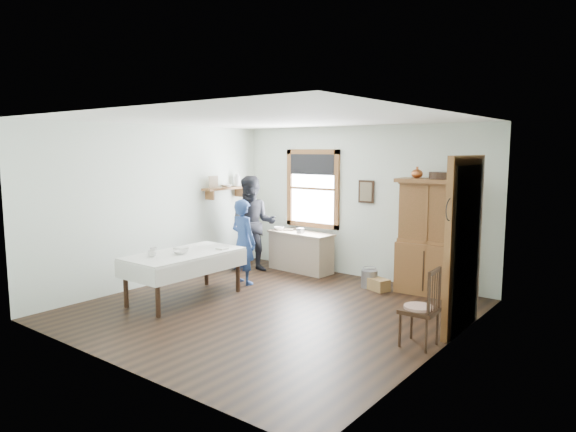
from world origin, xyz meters
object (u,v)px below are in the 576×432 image
Objects in this scene: china_hutch at (430,237)px; wicker_basket at (379,284)px; pail at (369,279)px; figure_dark at (253,227)px; woman_blue at (243,245)px; work_counter at (301,252)px; dining_table at (185,276)px; spindle_chair at (419,307)px.

wicker_basket is at bearing -160.00° from china_hutch.
pail is at bearing -169.09° from china_hutch.
pail is at bearing -27.15° from figure_dark.
figure_dark is (-2.31, -0.31, 0.69)m from pail.
woman_blue reaches higher than wicker_basket.
work_counter is 1.86m from wicker_basket.
woman_blue reaches higher than pail.
pail is 0.22× the size of woman_blue.
china_hutch is 1.00× the size of dining_table.
spindle_chair is 3.64m from woman_blue.
china_hutch reaches higher than spindle_chair.
china_hutch is at bearing -25.06° from figure_dark.
pail is 0.88× the size of wicker_basket.
figure_dark is (-4.01, 1.62, 0.36)m from spindle_chair.
figure_dark is (-3.24, -0.55, -0.08)m from china_hutch.
china_hutch is 3.89m from dining_table.
china_hutch is 3.08m from woman_blue.
dining_table is at bearing -133.21° from wicker_basket.
pail is (-1.71, 1.93, -0.33)m from spindle_chair.
dining_table reaches higher than pail.
pail is at bearing -4.20° from work_counter.
woman_blue reaches higher than work_counter.
wicker_basket is (2.13, 2.27, -0.27)m from dining_table.
work_counter is 0.96× the size of woman_blue.
china_hutch is 1.14m from wicker_basket.
woman_blue is (0.09, 1.24, 0.31)m from dining_table.
china_hutch reaches higher than wicker_basket.
spindle_chair is (3.62, 0.41, 0.11)m from dining_table.
work_counter is 0.78× the size of figure_dark.
pail reaches higher than wicker_basket.
spindle_chair is at bearing -74.28° from china_hutch.
spindle_chair is at bearing 173.38° from woman_blue.
pail is (-0.93, -0.25, -0.77)m from china_hutch.
wicker_basket is (1.81, -0.31, -0.27)m from work_counter.
work_counter reaches higher than wicker_basket.
woman_blue reaches higher than spindle_chair.
china_hutch is 1.94× the size of spindle_chair.
spindle_chair is (3.30, -2.17, 0.10)m from work_counter.
wicker_basket is at bearing -146.68° from woman_blue.
wicker_basket is at bearing 46.79° from dining_table.
woman_blue is 0.81× the size of figure_dark.
dining_table is at bearing -141.62° from china_hutch.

